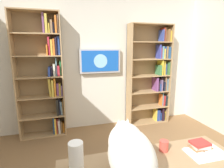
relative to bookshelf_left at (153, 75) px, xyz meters
The scene contains 9 objects.
wall_back 1.23m from the bookshelf_left, ahead, with size 4.52×0.06×2.70m, color silver.
bookshelf_left is the anchor object (origin of this frame).
bookshelf_right 2.16m from the bookshelf_left, ahead, with size 0.80×0.28×2.23m.
wall_mounted_tv 1.18m from the bookshelf_left, ahead, with size 0.81×0.07×0.48m.
cat 2.74m from the bookshelf_left, 57.94° to the left, with size 0.31×0.60×0.39m.
open_binder 2.36m from the bookshelf_left, 72.63° to the left, with size 0.34×0.23×0.02m.
paper_towel_roll 2.81m from the bookshelf_left, 49.90° to the left, with size 0.11×0.11×0.23m, color white.
coffee_mug 2.35m from the bookshelf_left, 63.79° to the left, with size 0.08×0.08×0.10m, color #D84C3F.
desk_book_stack 2.30m from the bookshelf_left, 71.99° to the left, with size 0.19×0.13×0.08m.
Camera 1 is at (0.68, 1.27, 1.63)m, focal length 28.13 mm.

